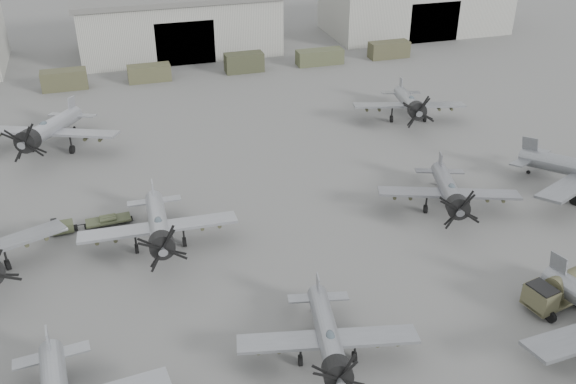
{
  "coord_description": "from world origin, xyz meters",
  "views": [
    {
      "loc": [
        -11.53,
        -31.74,
        28.64
      ],
      "look_at": [
        1.79,
        12.35,
        2.5
      ],
      "focal_mm": 40.0,
      "sensor_mm": 36.0,
      "label": 1
    }
  ],
  "objects_px": {
    "aircraft_far_1": "(410,103)",
    "fuel_tanker": "(564,287)",
    "aircraft_mid_2": "(450,192)",
    "tug_trailer": "(80,224)",
    "aircraft_mid_1": "(159,226)",
    "aircraft_far_0": "(48,130)",
    "aircraft_near_1": "(329,339)"
  },
  "relations": [
    {
      "from": "aircraft_far_1",
      "to": "tug_trailer",
      "type": "xyz_separation_m",
      "value": [
        -35.58,
        -12.36,
        -1.78
      ]
    },
    {
      "from": "aircraft_far_1",
      "to": "fuel_tanker",
      "type": "xyz_separation_m",
      "value": [
        -3.91,
        -31.7,
        -0.88
      ]
    },
    {
      "from": "aircraft_mid_2",
      "to": "fuel_tanker",
      "type": "relative_size",
      "value": 1.81
    },
    {
      "from": "aircraft_far_1",
      "to": "fuel_tanker",
      "type": "bearing_deg",
      "value": -81.65
    },
    {
      "from": "aircraft_far_1",
      "to": "aircraft_mid_2",
      "type": "bearing_deg",
      "value": -91.15
    },
    {
      "from": "fuel_tanker",
      "to": "tug_trailer",
      "type": "distance_m",
      "value": 37.11
    },
    {
      "from": "aircraft_near_1",
      "to": "aircraft_mid_2",
      "type": "distance_m",
      "value": 20.87
    },
    {
      "from": "aircraft_mid_1",
      "to": "aircraft_far_0",
      "type": "distance_m",
      "value": 22.25
    },
    {
      "from": "aircraft_mid_2",
      "to": "fuel_tanker",
      "type": "height_order",
      "value": "aircraft_mid_2"
    },
    {
      "from": "aircraft_far_0",
      "to": "fuel_tanker",
      "type": "height_order",
      "value": "aircraft_far_0"
    },
    {
      "from": "aircraft_mid_1",
      "to": "aircraft_far_1",
      "type": "distance_m",
      "value": 34.27
    },
    {
      "from": "aircraft_mid_2",
      "to": "tug_trailer",
      "type": "relative_size",
      "value": 1.86
    },
    {
      "from": "aircraft_far_0",
      "to": "tug_trailer",
      "type": "height_order",
      "value": "aircraft_far_0"
    },
    {
      "from": "fuel_tanker",
      "to": "aircraft_far_0",
      "type": "bearing_deg",
      "value": 121.49
    },
    {
      "from": "aircraft_mid_1",
      "to": "aircraft_far_1",
      "type": "xyz_separation_m",
      "value": [
        29.62,
        17.24,
        0.03
      ]
    },
    {
      "from": "aircraft_far_1",
      "to": "fuel_tanker",
      "type": "relative_size",
      "value": 1.91
    },
    {
      "from": "aircraft_far_1",
      "to": "tug_trailer",
      "type": "bearing_deg",
      "value": -145.45
    },
    {
      "from": "aircraft_near_1",
      "to": "tug_trailer",
      "type": "bearing_deg",
      "value": 136.97
    },
    {
      "from": "aircraft_mid_2",
      "to": "aircraft_far_0",
      "type": "height_order",
      "value": "aircraft_far_0"
    },
    {
      "from": "aircraft_near_1",
      "to": "aircraft_mid_2",
      "type": "height_order",
      "value": "aircraft_mid_2"
    },
    {
      "from": "aircraft_mid_1",
      "to": "fuel_tanker",
      "type": "distance_m",
      "value": 29.51
    },
    {
      "from": "aircraft_mid_2",
      "to": "aircraft_far_0",
      "type": "relative_size",
      "value": 0.87
    },
    {
      "from": "aircraft_mid_2",
      "to": "aircraft_far_1",
      "type": "relative_size",
      "value": 0.95
    },
    {
      "from": "tug_trailer",
      "to": "aircraft_mid_2",
      "type": "bearing_deg",
      "value": -15.27
    },
    {
      "from": "aircraft_far_0",
      "to": "aircraft_mid_2",
      "type": "bearing_deg",
      "value": -11.94
    },
    {
      "from": "aircraft_mid_1",
      "to": "aircraft_far_0",
      "type": "bearing_deg",
      "value": 114.47
    },
    {
      "from": "aircraft_far_0",
      "to": "aircraft_near_1",
      "type": "bearing_deg",
      "value": -42.6
    },
    {
      "from": "aircraft_mid_1",
      "to": "aircraft_far_0",
      "type": "relative_size",
      "value": 0.89
    },
    {
      "from": "aircraft_mid_1",
      "to": "aircraft_near_1",
      "type": "bearing_deg",
      "value": -59.48
    },
    {
      "from": "aircraft_mid_1",
      "to": "fuel_tanker",
      "type": "relative_size",
      "value": 1.87
    },
    {
      "from": "aircraft_far_0",
      "to": "tug_trailer",
      "type": "distance_m",
      "value": 16.03
    },
    {
      "from": "aircraft_mid_1",
      "to": "aircraft_far_1",
      "type": "height_order",
      "value": "aircraft_far_1"
    }
  ]
}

